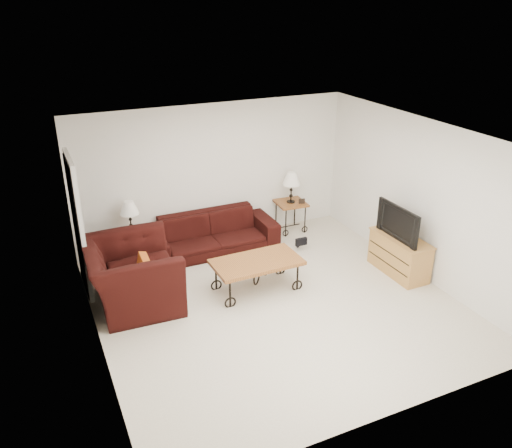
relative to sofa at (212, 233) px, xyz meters
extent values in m
plane|color=beige|center=(0.24, -2.02, -0.33)|extent=(5.00, 5.00, 0.00)
cube|color=silver|center=(0.24, 0.48, 0.92)|extent=(5.00, 0.02, 2.50)
cube|color=silver|center=(0.24, -4.52, 0.92)|extent=(5.00, 0.02, 2.50)
cube|color=silver|center=(-2.26, -2.02, 0.92)|extent=(0.02, 5.00, 2.50)
cube|color=silver|center=(2.74, -2.02, 0.92)|extent=(0.02, 5.00, 2.50)
plane|color=white|center=(0.24, -2.02, 2.17)|extent=(5.00, 5.00, 0.00)
cube|color=black|center=(-2.23, -0.37, 0.69)|extent=(0.08, 0.94, 2.04)
imported|color=black|center=(0.00, 0.00, 0.00)|extent=(2.27, 0.89, 0.66)
cube|color=#995E27|center=(-1.35, 0.18, -0.06)|extent=(0.53, 0.53, 0.54)
cube|color=#995E27|center=(1.65, 0.18, -0.04)|extent=(0.57, 0.57, 0.59)
cube|color=black|center=(-1.50, 0.03, 0.26)|extent=(0.11, 0.03, 0.09)
cube|color=black|center=(1.80, 0.03, 0.30)|extent=(0.12, 0.05, 0.10)
cube|color=#995E27|center=(0.16, -1.53, -0.08)|extent=(1.35, 0.75, 0.50)
imported|color=black|center=(-1.63, -1.13, 0.14)|extent=(1.32, 1.49, 0.93)
cube|color=#CA4C19|center=(-1.48, -1.18, 0.19)|extent=(0.13, 0.43, 0.42)
cube|color=#BE8146|center=(2.47, -2.01, -0.01)|extent=(0.44, 1.06, 0.63)
imported|color=black|center=(2.45, -2.01, 0.58)|extent=(0.12, 0.95, 0.55)
ellipsoid|color=black|center=(1.42, -0.54, -0.12)|extent=(0.40, 0.36, 0.42)
camera|label=1|loc=(-2.73, -7.84, 3.85)|focal=36.53mm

